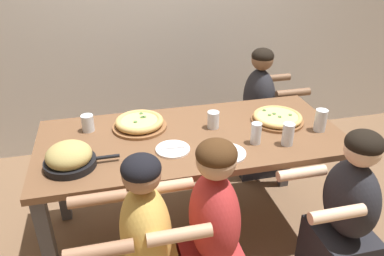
# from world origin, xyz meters

# --- Properties ---
(ground_plane) EXTENTS (18.00, 18.00, 0.00)m
(ground_plane) POSITION_xyz_m (0.00, 0.00, 0.00)
(ground_plane) COLOR brown
(ground_plane) RESTS_ON ground
(dining_table) EXTENTS (1.88, 0.85, 0.79)m
(dining_table) POSITION_xyz_m (0.00, 0.00, 0.70)
(dining_table) COLOR brown
(dining_table) RESTS_ON ground
(pizza_board_main) EXTENTS (0.34, 0.34, 0.05)m
(pizza_board_main) POSITION_xyz_m (0.59, 0.05, 0.82)
(pizza_board_main) COLOR brown
(pizza_board_main) RESTS_ON dining_table
(pizza_board_second) EXTENTS (0.35, 0.35, 0.06)m
(pizza_board_second) POSITION_xyz_m (-0.30, 0.18, 0.82)
(pizza_board_second) COLOR brown
(pizza_board_second) RESTS_ON dining_table
(skillet_bowl) EXTENTS (0.40, 0.28, 0.14)m
(skillet_bowl) POSITION_xyz_m (-0.72, -0.18, 0.85)
(skillet_bowl) COLOR black
(skillet_bowl) RESTS_ON dining_table
(empty_plate_a) EXTENTS (0.22, 0.22, 0.02)m
(empty_plate_a) POSITION_xyz_m (0.14, -0.26, 0.80)
(empty_plate_a) COLOR white
(empty_plate_a) RESTS_ON dining_table
(empty_plate_b) EXTENTS (0.20, 0.20, 0.02)m
(empty_plate_b) POSITION_xyz_m (-0.15, -0.15, 0.80)
(empty_plate_b) COLOR white
(empty_plate_b) RESTS_ON dining_table
(drinking_glass_a) EXTENTS (0.08, 0.08, 0.11)m
(drinking_glass_a) POSITION_xyz_m (0.16, 0.07, 0.84)
(drinking_glass_a) COLOR silver
(drinking_glass_a) RESTS_ON dining_table
(drinking_glass_b) EXTENTS (0.07, 0.07, 0.14)m
(drinking_glass_b) POSITION_xyz_m (0.52, -0.24, 0.85)
(drinking_glass_b) COLOR silver
(drinking_glass_b) RESTS_ON dining_table
(drinking_glass_c) EXTENTS (0.08, 0.08, 0.14)m
(drinking_glass_c) POSITION_xyz_m (0.80, -0.13, 0.85)
(drinking_glass_c) COLOR silver
(drinking_glass_c) RESTS_ON dining_table
(drinking_glass_d) EXTENTS (0.06, 0.06, 0.13)m
(drinking_glass_d) POSITION_xyz_m (0.35, -0.18, 0.85)
(drinking_glass_d) COLOR silver
(drinking_glass_d) RESTS_ON dining_table
(drinking_glass_e) EXTENTS (0.08, 0.08, 0.11)m
(drinking_glass_e) POSITION_xyz_m (-0.62, 0.21, 0.84)
(drinking_glass_e) COLOR silver
(drinking_glass_e) RESTS_ON dining_table
(diner_near_center) EXTENTS (0.51, 0.40, 1.11)m
(diner_near_center) POSITION_xyz_m (-0.05, -0.65, 0.51)
(diner_near_center) COLOR #B22D2D
(diner_near_center) RESTS_ON ground
(diner_far_right) EXTENTS (0.51, 0.40, 1.11)m
(diner_far_right) POSITION_xyz_m (0.73, 0.65, 0.50)
(diner_far_right) COLOR #232328
(diner_far_right) RESTS_ON ground
(diner_near_right) EXTENTS (0.51, 0.40, 1.06)m
(diner_near_right) POSITION_xyz_m (0.70, -0.65, 0.48)
(diner_near_right) COLOR #232328
(diner_near_right) RESTS_ON ground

